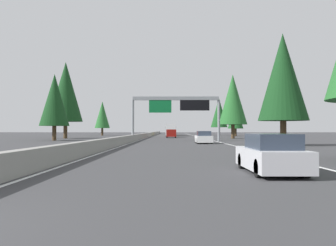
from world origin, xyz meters
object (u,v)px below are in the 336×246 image
object	(u,v)px
conifer_right_near	(283,77)
conifer_right_far	(235,115)
conifer_right_mid	(233,100)
sedan_distant_a	(204,138)
sedan_far_left	(271,155)
box_truck_mid_center	(172,130)
conifer_left_far	(102,115)
conifer_right_distant	(219,113)
conifer_left_mid	(66,92)
bus_distant_b	(171,129)
sign_gantry_overhead	(177,106)
minivan_far_center	(171,133)
conifer_left_near	(54,100)

from	to	relation	value
conifer_right_near	conifer_right_far	xyz separation A→B (m)	(51.62, -4.70, -1.77)
conifer_right_near	conifer_right_mid	xyz separation A→B (m)	(28.47, 0.10, 0.13)
sedan_distant_a	sedan_far_left	bearing A→B (deg)	179.65
box_truck_mid_center	conifer_left_far	size ratio (longest dim) A/B	0.89
conifer_left_far	conifer_right_far	bearing A→B (deg)	-105.47
conifer_right_distant	conifer_left_mid	bearing A→B (deg)	135.45
conifer_right_far	bus_distant_b	bearing A→B (deg)	77.29
sign_gantry_overhead	bus_distant_b	size ratio (longest dim) A/B	1.10
minivan_far_center	conifer_left_mid	bearing A→B (deg)	106.79
minivan_far_center	conifer_left_mid	world-z (taller)	conifer_left_mid
box_truck_mid_center	conifer_left_mid	world-z (taller)	conifer_left_mid
sign_gantry_overhead	conifer_right_mid	size ratio (longest dim) A/B	1.07
conifer_left_far	sedan_far_left	bearing A→B (deg)	-164.88
sedan_distant_a	conifer_right_far	bearing A→B (deg)	-15.04
sedan_far_left	conifer_left_far	bearing A→B (deg)	15.12
conifer_right_mid	conifer_right_far	xyz separation A→B (m)	(23.15, -4.80, -1.90)
sedan_distant_a	conifer_left_near	distance (m)	24.52
minivan_far_center	conifer_right_far	bearing A→B (deg)	-44.01
conifer_right_distant	conifer_left_near	distance (m)	56.23
conifer_right_distant	conifer_right_far	bearing A→B (deg)	-167.12
conifer_left_near	box_truck_mid_center	bearing A→B (deg)	-18.54
sedan_distant_a	bus_distant_b	distance (m)	50.12
conifer_right_near	sign_gantry_overhead	bearing A→B (deg)	37.96
bus_distant_b	conifer_left_near	distance (m)	43.17
conifer_left_far	sedan_distant_a	bearing A→B (deg)	-157.71
bus_distant_b	conifer_right_distant	bearing A→B (deg)	-61.21
minivan_far_center	sedan_distant_a	bearing A→B (deg)	-172.75
conifer_right_near	conifer_left_mid	distance (m)	42.61
sign_gantry_overhead	box_truck_mid_center	distance (m)	55.59
sign_gantry_overhead	box_truck_mid_center	bearing A→B (deg)	0.56
conifer_right_mid	box_truck_mid_center	bearing A→B (deg)	15.33
conifer_right_mid	conifer_left_near	bearing A→B (deg)	113.13
conifer_right_far	conifer_right_distant	bearing A→B (deg)	12.88
box_truck_mid_center	conifer_right_far	bearing A→B (deg)	-137.79
sign_gantry_overhead	conifer_right_mid	world-z (taller)	conifer_right_mid
conifer_right_distant	conifer_left_far	xyz separation A→B (m)	(-1.41, 32.87, -0.66)
conifer_right_far	conifer_right_distant	distance (m)	11.56
minivan_far_center	bus_distant_b	distance (m)	20.45
bus_distant_b	conifer_right_near	xyz separation A→B (m)	(-55.29, -11.59, 5.38)
conifer_right_distant	conifer_right_near	bearing A→B (deg)	178.06
conifer_right_near	conifer_left_mid	size ratio (longest dim) A/B	0.81
conifer_right_near	conifer_right_far	distance (m)	51.86
conifer_right_distant	bus_distant_b	bearing A→B (deg)	118.79
conifer_right_mid	conifer_right_distant	distance (m)	34.44
sedan_distant_a	conifer_left_mid	xyz separation A→B (m)	(23.56, 23.55, 8.05)
box_truck_mid_center	conifer_right_distant	world-z (taller)	conifer_right_distant
sign_gantry_overhead	bus_distant_b	bearing A→B (deg)	1.17
conifer_right_far	box_truck_mid_center	bearing A→B (deg)	42.21
conifer_right_far	conifer_left_far	distance (m)	36.77
conifer_right_far	minivan_far_center	bearing A→B (deg)	135.99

